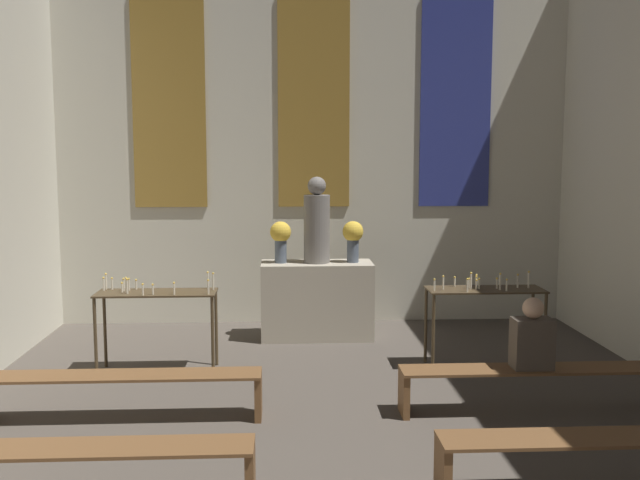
% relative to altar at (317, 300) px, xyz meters
% --- Properties ---
extents(wall_back, '(7.37, 0.16, 5.19)m').
position_rel_altar_xyz_m(wall_back, '(0.00, 0.98, 2.13)').
color(wall_back, beige).
rests_on(wall_back, ground_plane).
extents(altar, '(1.44, 0.64, 0.99)m').
position_rel_altar_xyz_m(altar, '(0.00, 0.00, 0.00)').
color(altar, '#ADA38E').
rests_on(altar, ground_plane).
extents(statue, '(0.34, 0.34, 1.11)m').
position_rel_altar_xyz_m(statue, '(0.00, 0.00, 1.00)').
color(statue, slate).
rests_on(statue, altar).
extents(flower_vase_left, '(0.27, 0.27, 0.54)m').
position_rel_altar_xyz_m(flower_vase_left, '(-0.47, -0.00, 0.83)').
color(flower_vase_left, '#4C5666').
rests_on(flower_vase_left, altar).
extents(flower_vase_right, '(0.27, 0.27, 0.54)m').
position_rel_altar_xyz_m(flower_vase_right, '(0.47, -0.00, 0.83)').
color(flower_vase_right, '#4C5666').
rests_on(flower_vase_right, altar).
extents(candle_rack_left, '(1.30, 0.47, 1.09)m').
position_rel_altar_xyz_m(candle_rack_left, '(-1.83, -1.40, 0.28)').
color(candle_rack_left, '#473823').
rests_on(candle_rack_left, ground_plane).
extents(candle_rack_right, '(1.30, 0.47, 1.09)m').
position_rel_altar_xyz_m(candle_rack_right, '(1.82, -1.40, 0.28)').
color(candle_rack_right, '#473823').
rests_on(candle_rack_right, ground_plane).
extents(pew_third_left, '(2.50, 0.36, 0.42)m').
position_rel_altar_xyz_m(pew_third_left, '(-1.89, -4.47, -0.17)').
color(pew_third_left, brown).
rests_on(pew_third_left, ground_plane).
extents(pew_third_right, '(2.50, 0.36, 0.42)m').
position_rel_altar_xyz_m(pew_third_right, '(1.89, -4.47, -0.17)').
color(pew_third_right, brown).
rests_on(pew_third_right, ground_plane).
extents(pew_back_left, '(2.50, 0.36, 0.42)m').
position_rel_altar_xyz_m(pew_back_left, '(-1.89, -2.85, -0.17)').
color(pew_back_left, brown).
rests_on(pew_back_left, ground_plane).
extents(pew_back_right, '(2.50, 0.36, 0.42)m').
position_rel_altar_xyz_m(pew_back_right, '(1.89, -2.85, -0.17)').
color(pew_back_right, brown).
rests_on(pew_back_right, ground_plane).
extents(person_seated, '(0.36, 0.24, 0.66)m').
position_rel_altar_xyz_m(person_seated, '(1.85, -2.85, 0.21)').
color(person_seated, '#4C4238').
rests_on(person_seated, pew_back_right).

